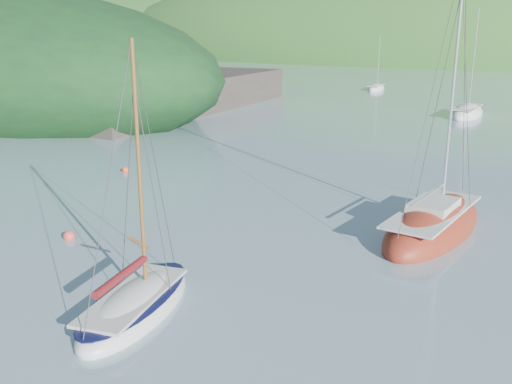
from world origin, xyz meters
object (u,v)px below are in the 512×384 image
Objects in this scene: daysailer_white at (136,306)px; distant_sloop_a at (466,114)px; sloop_red at (433,227)px; distant_sloop_c at (376,89)px.

distant_sloop_a is at bearing 76.64° from daysailer_white.
distant_sloop_a is at bearing 103.62° from sloop_red.
distant_sloop_c is at bearing 129.31° from distant_sloop_a.
daysailer_white reaches higher than distant_sloop_c.
daysailer_white is 48.38m from distant_sloop_a.
distant_sloop_c is (-21.99, 66.72, -0.06)m from daysailer_white.
distant_sloop_c is (-18.12, 18.50, -0.04)m from distant_sloop_a.
sloop_red reaches higher than daysailer_white.
daysailer_white is at bearing -112.17° from sloop_red.
distant_sloop_c is at bearing 90.29° from daysailer_white.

